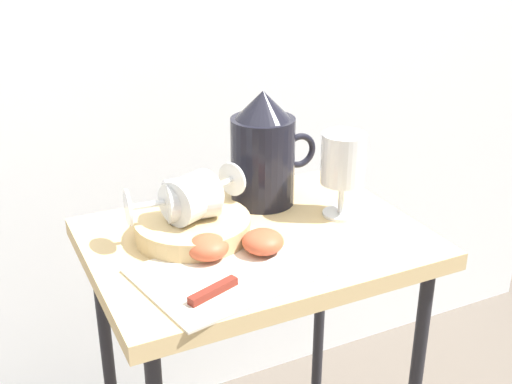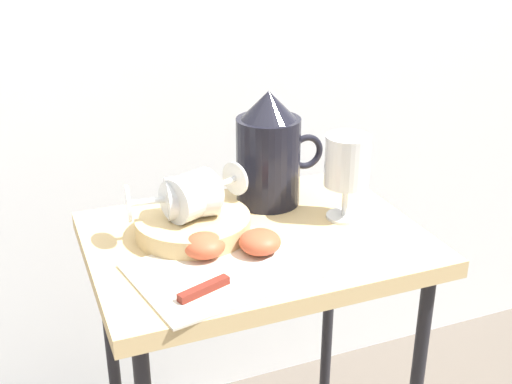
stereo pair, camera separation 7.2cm
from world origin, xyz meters
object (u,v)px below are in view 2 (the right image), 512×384
table (256,277)px  wine_glass_tipped_far (194,195)px  basket_tray (193,225)px  apple_half_left (204,245)px  apple_half_right (260,242)px  wine_glass_upright (347,166)px  knife (221,282)px  wine_glass_tipped_near (189,197)px  pitcher (269,159)px

table → wine_glass_tipped_far: size_ratio=4.53×
wine_glass_tipped_far → basket_tray: bearing=-178.9°
table → apple_half_left: size_ratio=10.68×
basket_tray → apple_half_right: 0.13m
wine_glass_upright → apple_half_left: 0.29m
wine_glass_tipped_far → apple_half_left: wine_glass_tipped_far is taller
basket_tray → apple_half_left: size_ratio=2.90×
basket_tray → knife: (-0.01, -0.17, -0.01)m
wine_glass_tipped_far → apple_half_left: (-0.01, -0.08, -0.05)m
wine_glass_tipped_far → wine_glass_tipped_near: bearing=175.8°
basket_tray → wine_glass_tipped_far: wine_glass_tipped_far is taller
wine_glass_tipped_far → apple_half_right: wine_glass_tipped_far is taller
wine_glass_tipped_far → apple_half_right: bearing=-53.9°
wine_glass_tipped_near → apple_half_right: 0.14m
apple_half_left → apple_half_right: bearing=-14.1°
knife → wine_glass_upright: bearing=26.4°
wine_glass_tipped_near → apple_half_right: (0.08, -0.10, -0.05)m
pitcher → apple_half_left: 0.25m
wine_glass_upright → wine_glass_tipped_far: size_ratio=0.97×
table → knife: 0.19m
table → wine_glass_tipped_far: 0.19m
table → pitcher: pitcher is taller
wine_glass_upright → knife: 0.32m
apple_half_left → knife: bearing=-92.0°
pitcher → apple_half_right: bearing=-116.5°
table → apple_half_right: apple_half_right is taller
basket_tray → pitcher: pitcher is taller
apple_half_right → apple_half_left: bearing=165.9°
basket_tray → pitcher: size_ratio=0.91×
basket_tray → wine_glass_tipped_far: (0.00, 0.00, 0.06)m
basket_tray → apple_half_right: (0.08, -0.10, 0.00)m
wine_glass_tipped_near → knife: 0.19m
wine_glass_tipped_far → knife: 0.19m
wine_glass_upright → basket_tray: bearing=172.5°
pitcher → wine_glass_upright: size_ratio=1.39×
wine_glass_tipped_near → table: bearing=-22.0°
wine_glass_upright → apple_half_right: (-0.19, -0.07, -0.08)m
wine_glass_tipped_near → wine_glass_tipped_far: wine_glass_tipped_far is taller
table → wine_glass_tipped_near: size_ratio=4.63×
pitcher → knife: pitcher is taller
wine_glass_tipped_far → wine_glass_upright: bearing=-7.6°
table → apple_half_right: 0.12m
table → basket_tray: (-0.10, 0.04, 0.10)m
apple_half_left → apple_half_right: size_ratio=1.00×
wine_glass_tipped_far → apple_half_left: bearing=-96.7°
apple_half_right → knife: 0.11m
apple_half_right → knife: size_ratio=0.33×
table → wine_glass_tipped_near: 0.19m
table → wine_glass_tipped_near: bearing=158.0°
table → apple_half_left: (-0.10, -0.04, 0.10)m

